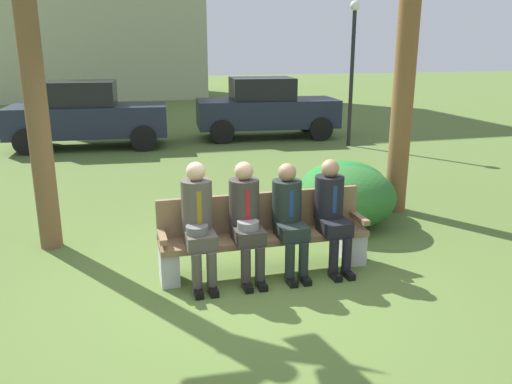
% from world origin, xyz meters
% --- Properties ---
extents(ground_plane, '(80.00, 80.00, 0.00)m').
position_xyz_m(ground_plane, '(0.00, 0.00, 0.00)').
color(ground_plane, '#526B2F').
extents(park_bench, '(2.42, 0.44, 0.90)m').
position_xyz_m(park_bench, '(0.35, 0.36, 0.44)').
color(park_bench, brown).
rests_on(park_bench, ground).
extents(seated_man_leftmost, '(0.34, 0.72, 1.35)m').
position_xyz_m(seated_man_leftmost, '(-0.43, 0.23, 0.75)').
color(seated_man_leftmost, '#4C473D').
rests_on(seated_man_leftmost, ground).
extents(seated_man_centerleft, '(0.34, 0.72, 1.32)m').
position_xyz_m(seated_man_centerleft, '(0.11, 0.22, 0.73)').
color(seated_man_centerleft, '#38332D').
rests_on(seated_man_centerleft, ground).
extents(seated_man_centerright, '(0.34, 0.72, 1.27)m').
position_xyz_m(seated_man_centerright, '(0.61, 0.23, 0.71)').
color(seated_man_centerright, '#1E2823').
rests_on(seated_man_centerright, ground).
extents(seated_man_rightmost, '(0.34, 0.72, 1.28)m').
position_xyz_m(seated_man_rightmost, '(1.14, 0.23, 0.72)').
color(seated_man_rightmost, black).
rests_on(seated_man_rightmost, ground).
extents(shrub_near_bench, '(1.40, 1.29, 0.88)m').
position_xyz_m(shrub_near_bench, '(1.94, 1.49, 0.44)').
color(shrub_near_bench, '#296427').
rests_on(shrub_near_bench, ground).
extents(shrub_mid_lawn, '(1.35, 1.24, 0.85)m').
position_xyz_m(shrub_mid_lawn, '(2.11, 1.97, 0.42)').
color(shrub_mid_lawn, '#21772D').
rests_on(shrub_mid_lawn, ground).
extents(parked_car_near, '(4.02, 1.99, 1.68)m').
position_xyz_m(parked_car_near, '(-1.89, 8.79, 0.84)').
color(parked_car_near, '#1E2338').
rests_on(parked_car_near, ground).
extents(parked_car_far, '(4.03, 2.00, 1.68)m').
position_xyz_m(parked_car_far, '(2.92, 9.01, 0.84)').
color(parked_car_far, '#1E2338').
rests_on(parked_car_far, ground).
extents(street_lamp, '(0.24, 0.24, 3.60)m').
position_xyz_m(street_lamp, '(4.66, 7.24, 2.20)').
color(street_lamp, black).
rests_on(street_lamp, ground).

